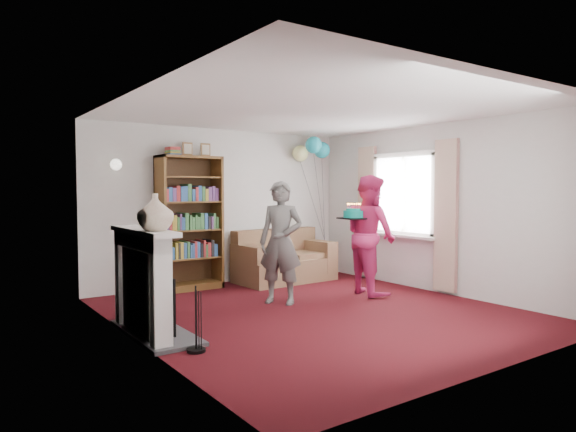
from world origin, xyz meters
TOP-DOWN VIEW (x-y plane):
  - ground at (0.00, 0.00)m, footprint 5.00×5.00m
  - wall_back at (0.00, 2.51)m, footprint 4.50×0.02m
  - wall_left at (-2.26, 0.00)m, footprint 0.02×5.00m
  - wall_right at (2.26, 0.00)m, footprint 0.02×5.00m
  - ceiling at (0.00, 0.00)m, footprint 4.50×5.00m
  - fireplace at (-2.09, 0.19)m, footprint 0.55×1.80m
  - window_bay at (2.21, 0.60)m, footprint 0.14×2.02m
  - wall_sconce at (-1.75, 2.36)m, footprint 0.16×0.23m
  - bookcase at (-0.68, 2.30)m, footprint 0.96×0.42m
  - sofa at (0.90, 2.07)m, footprint 1.61×0.85m
  - wicker_basket at (-1.90, 0.93)m, footprint 0.35×0.35m
  - person_striped at (-0.09, 0.67)m, footprint 0.67×0.72m
  - person_magenta at (1.33, 0.44)m, footprint 0.81×0.96m
  - birthday_cake at (1.03, 0.47)m, footprint 0.35×0.35m
  - balloons at (1.55, 2.12)m, footprint 0.62×0.67m
  - mantel_vase at (-2.12, -0.15)m, footprint 0.44×0.44m

SIDE VIEW (x-z plane):
  - ground at x=0.00m, z-range 0.00..0.00m
  - wicker_basket at x=-1.90m, z-range -0.02..0.30m
  - sofa at x=0.90m, z-range -0.10..0.75m
  - fireplace at x=-2.09m, z-range -0.05..1.07m
  - person_striped at x=-0.09m, z-range 0.00..1.64m
  - person_magenta at x=1.33m, z-range 0.00..1.74m
  - bookcase at x=-0.68m, z-range -0.13..2.12m
  - birthday_cake at x=1.03m, z-range 1.06..1.29m
  - window_bay at x=2.21m, z-range 0.10..2.30m
  - wall_back at x=0.00m, z-range 0.00..2.50m
  - wall_left at x=-2.26m, z-range 0.00..2.50m
  - wall_right at x=2.26m, z-range 0.00..2.50m
  - mantel_vase at x=-2.12m, z-range 1.12..1.49m
  - wall_sconce at x=-1.75m, z-range 1.80..1.96m
  - balloons at x=1.55m, z-range 1.33..3.11m
  - ceiling at x=0.00m, z-range 2.50..2.51m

